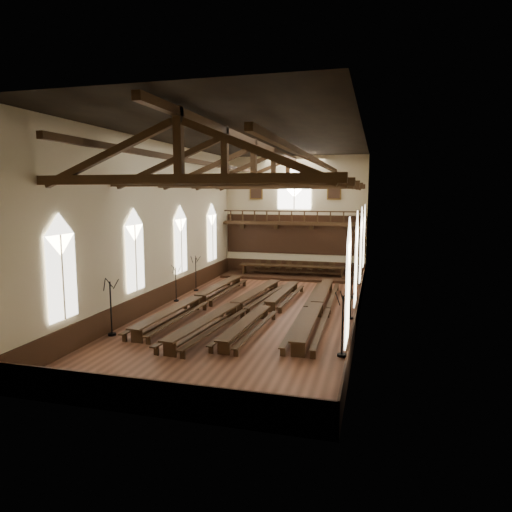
{
  "coord_description": "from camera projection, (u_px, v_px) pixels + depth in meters",
  "views": [
    {
      "loc": [
        6.84,
        -25.08,
        6.9
      ],
      "look_at": [
        -0.27,
        1.5,
        3.11
      ],
      "focal_mm": 32.0,
      "sensor_mm": 36.0,
      "label": 1
    }
  ],
  "objects": [
    {
      "name": "end_window",
      "position": [
        294.0,
        189.0,
        38.05
      ],
      "size": [
        2.8,
        0.12,
        3.8
      ],
      "color": "white",
      "rests_on": "room_walls"
    },
    {
      "name": "dais",
      "position": [
        292.0,
        276.0,
        37.55
      ],
      "size": [
        11.4,
        3.16,
        0.21
      ],
      "primitive_type": "cube",
      "color": "#321C0F",
      "rests_on": "ground"
    },
    {
      "name": "minstrels_gallery",
      "position": [
        293.0,
        229.0,
        38.28
      ],
      "size": [
        11.8,
        1.24,
        3.7
      ],
      "color": "#332110",
      "rests_on": "room_walls"
    },
    {
      "name": "roof_trusses",
      "position": [
        254.0,
        170.0,
        25.57
      ],
      "size": [
        11.7,
        25.7,
        2.8
      ],
      "color": "#332110",
      "rests_on": "room_walls"
    },
    {
      "name": "candelabrum_right_far",
      "position": [
        355.0,
        287.0,
        29.97
      ],
      "size": [
        0.8,
        0.75,
        2.65
      ],
      "color": "black",
      "rests_on": "ground"
    },
    {
      "name": "refectory_row_a",
      "position": [
        198.0,
        299.0,
        27.65
      ],
      "size": [
        1.8,
        14.51,
        0.76
      ],
      "color": "#332110",
      "rests_on": "ground"
    },
    {
      "name": "refectory_row_b",
      "position": [
        235.0,
        306.0,
        25.8
      ],
      "size": [
        2.28,
        14.76,
        0.78
      ],
      "color": "#332110",
      "rests_on": "ground"
    },
    {
      "name": "high_chairs",
      "position": [
        294.0,
        267.0,
        38.27
      ],
      "size": [
        6.79,
        0.5,
        1.02
      ],
      "color": "#332110",
      "rests_on": "dais"
    },
    {
      "name": "candelabrum_right_near",
      "position": [
        342.0,
        337.0,
        19.33
      ],
      "size": [
        0.83,
        0.84,
        2.82
      ],
      "color": "black",
      "rests_on": "ground"
    },
    {
      "name": "wainscot_band",
      "position": [
        254.0,
        302.0,
        26.61
      ],
      "size": [
        12.0,
        26.0,
        1.2
      ],
      "color": "#321C0F",
      "rests_on": "ground"
    },
    {
      "name": "portraits",
      "position": [
        294.0,
        191.0,
        38.07
      ],
      "size": [
        7.75,
        0.09,
        1.45
      ],
      "color": "brown",
      "rests_on": "room_walls"
    },
    {
      "name": "ground",
      "position": [
        254.0,
        312.0,
        26.69
      ],
      "size": [
        26.0,
        26.0,
        0.0
      ],
      "primitive_type": "plane",
      "color": "brown",
      "rests_on": "ground"
    },
    {
      "name": "high_table",
      "position": [
        292.0,
        267.0,
        37.44
      ],
      "size": [
        8.8,
        1.28,
        0.82
      ],
      "color": "#332110",
      "rests_on": "dais"
    },
    {
      "name": "room_walls",
      "position": [
        254.0,
        201.0,
        25.81
      ],
      "size": [
        26.0,
        26.0,
        26.0
      ],
      "color": "#C0B091",
      "rests_on": "ground"
    },
    {
      "name": "candelabrum_left_near",
      "position": [
        111.0,
        318.0,
        22.2
      ],
      "size": [
        0.81,
        0.86,
        2.84
      ],
      "color": "black",
      "rests_on": "ground"
    },
    {
      "name": "candelabrum_left_far",
      "position": [
        196.0,
        280.0,
        32.46
      ],
      "size": [
        0.76,
        0.73,
        2.52
      ],
      "color": "black",
      "rests_on": "ground"
    },
    {
      "name": "refectory_row_d",
      "position": [
        317.0,
        305.0,
        25.98
      ],
      "size": [
        1.69,
        14.66,
        0.78
      ],
      "color": "#332110",
      "rests_on": "ground"
    },
    {
      "name": "candelabrum_left_mid",
      "position": [
        176.0,
        290.0,
        29.29
      ],
      "size": [
        0.71,
        0.66,
        2.33
      ],
      "color": "black",
      "rests_on": "ground"
    },
    {
      "name": "refectory_row_c",
      "position": [
        267.0,
        307.0,
        25.86
      ],
      "size": [
        1.72,
        14.0,
        0.7
      ],
      "color": "#332110",
      "rests_on": "ground"
    },
    {
      "name": "candelabrum_right_mid",
      "position": [
        351.0,
        306.0,
        25.19
      ],
      "size": [
        0.69,
        0.71,
        2.36
      ],
      "color": "black",
      "rests_on": "ground"
    },
    {
      "name": "side_windows",
      "position": [
        254.0,
        249.0,
        26.18
      ],
      "size": [
        11.85,
        19.8,
        4.5
      ],
      "color": "white",
      "rests_on": "room_walls"
    }
  ]
}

